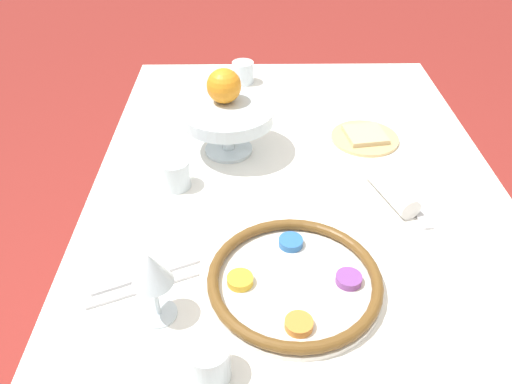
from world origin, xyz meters
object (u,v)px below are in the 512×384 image
(wine_glass, at_px, (151,272))
(cup_near, at_px, (175,173))
(napkin_roll, at_px, (391,189))
(cup_mid, at_px, (243,72))
(orange_fruit, at_px, (224,86))
(cup_far, at_px, (209,362))
(seder_plate, at_px, (294,280))
(bread_plate, at_px, (365,137))
(fruit_stand, at_px, (227,117))

(wine_glass, xyz_separation_m, cup_near, (0.35, 0.01, -0.07))
(napkin_roll, height_order, cup_near, cup_near)
(wine_glass, height_order, cup_mid, wine_glass)
(orange_fruit, relative_size, cup_far, 1.24)
(orange_fruit, height_order, napkin_roll, orange_fruit)
(orange_fruit, height_order, cup_far, orange_fruit)
(wine_glass, bearing_deg, seder_plate, -75.69)
(bread_plate, bearing_deg, fruit_stand, 98.14)
(fruit_stand, bearing_deg, bread_plate, -81.86)
(seder_plate, bearing_deg, orange_fruit, 16.04)
(seder_plate, distance_m, wine_glass, 0.25)
(wine_glass, bearing_deg, napkin_roll, -55.83)
(seder_plate, xyz_separation_m, cup_near, (0.29, 0.23, 0.02))
(cup_near, distance_m, cup_mid, 0.53)
(cup_near, relative_size, cup_mid, 1.00)
(seder_plate, distance_m, napkin_roll, 0.33)
(seder_plate, height_order, cup_mid, cup_mid)
(seder_plate, relative_size, fruit_stand, 1.38)
(seder_plate, bearing_deg, fruit_stand, 16.26)
(napkin_roll, bearing_deg, fruit_stand, 61.68)
(orange_fruit, bearing_deg, bread_plate, -87.06)
(cup_near, bearing_deg, wine_glass, -178.20)
(cup_near, bearing_deg, cup_far, -167.74)
(cup_mid, bearing_deg, cup_near, 164.71)
(bread_plate, bearing_deg, wine_glass, 140.98)
(fruit_stand, xyz_separation_m, bread_plate, (0.05, -0.34, -0.08))
(seder_plate, xyz_separation_m, orange_fruit, (0.46, 0.13, 0.14))
(seder_plate, xyz_separation_m, fruit_stand, (0.43, 0.13, 0.08))
(seder_plate, height_order, fruit_stand, fruit_stand)
(napkin_roll, bearing_deg, bread_plate, 2.38)
(napkin_roll, relative_size, cup_mid, 2.45)
(wine_glass, height_order, orange_fruit, orange_fruit)
(fruit_stand, bearing_deg, cup_near, 141.34)
(cup_near, height_order, cup_far, same)
(bread_plate, height_order, cup_near, cup_near)
(seder_plate, distance_m, bread_plate, 0.52)
(wine_glass, relative_size, cup_mid, 2.10)
(bread_plate, bearing_deg, napkin_roll, -177.62)
(seder_plate, height_order, wine_glass, wine_glass)
(orange_fruit, height_order, cup_near, orange_fruit)
(wine_glass, xyz_separation_m, cup_mid, (0.87, -0.13, -0.07))
(bread_plate, relative_size, napkin_roll, 1.06)
(cup_far, bearing_deg, napkin_roll, -40.80)
(seder_plate, relative_size, cup_far, 4.67)
(wine_glass, bearing_deg, cup_near, 1.80)
(wine_glass, relative_size, orange_fruit, 1.69)
(napkin_roll, relative_size, cup_far, 2.45)
(seder_plate, relative_size, napkin_roll, 1.90)
(wine_glass, height_order, fruit_stand, wine_glass)
(orange_fruit, height_order, cup_mid, orange_fruit)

